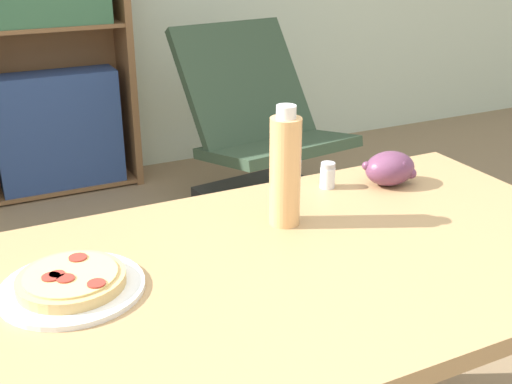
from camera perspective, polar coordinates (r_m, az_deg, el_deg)
dining_table at (r=1.31m, az=5.11°, el=-9.56°), size 1.23×0.74×0.73m
pizza_on_plate at (r=1.17m, az=-16.07°, el=-7.79°), size 0.25×0.25×0.04m
grape_bunch at (r=1.60m, az=11.81°, el=2.06°), size 0.14×0.10×0.08m
drink_bottle at (r=1.33m, az=2.61°, el=1.99°), size 0.07×0.07×0.26m
salt_shaker at (r=1.56m, az=6.38°, el=1.48°), size 0.04×0.04×0.06m
lounge_chair_far at (r=3.13m, az=0.60°, el=3.37°), size 0.71×0.83×0.88m
bookshelf at (r=3.43m, az=-18.09°, el=12.53°), size 0.81×0.28×1.72m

